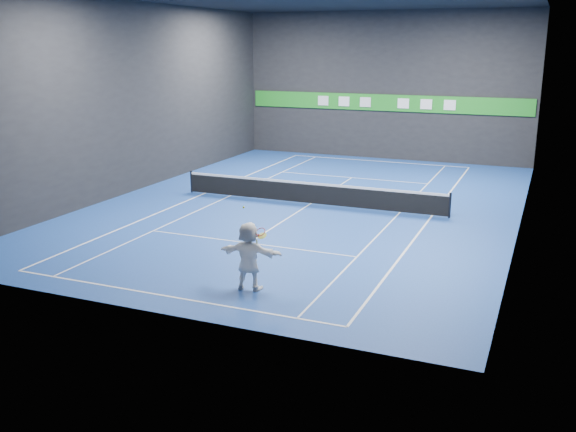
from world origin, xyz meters
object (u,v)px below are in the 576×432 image
at_px(tennis_ball, 244,207).
at_px(tennis_racket, 260,234).
at_px(tennis_net, 310,192).
at_px(player, 249,256).

relative_size(tennis_ball, tennis_racket, 0.11).
distance_m(tennis_ball, tennis_net, 10.59).
relative_size(tennis_ball, tennis_net, 0.01).
bearing_deg(tennis_ball, tennis_net, 99.80).
bearing_deg(tennis_ball, tennis_racket, -14.67).
bearing_deg(tennis_ball, player, -39.85).
distance_m(player, tennis_net, 10.67).
bearing_deg(player, tennis_racket, -177.65).
relative_size(player, tennis_racket, 3.31).
height_order(tennis_ball, tennis_racket, tennis_ball).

